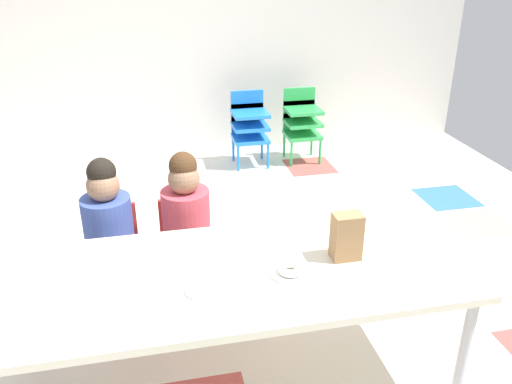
% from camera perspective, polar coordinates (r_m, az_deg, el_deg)
% --- Properties ---
extents(ground_plane, '(6.24, 4.98, 0.02)m').
position_cam_1_polar(ground_plane, '(3.25, -7.69, -11.12)').
color(ground_plane, silver).
extents(back_wall, '(6.24, 0.10, 2.74)m').
position_cam_1_polar(back_wall, '(5.16, -11.31, 18.61)').
color(back_wall, beige).
rests_on(back_wall, ground_plane).
extents(craft_table, '(2.06, 0.84, 0.60)m').
position_cam_1_polar(craft_table, '(2.38, -2.24, -9.24)').
color(craft_table, beige).
rests_on(craft_table, ground_plane).
extents(seated_child_near_camera, '(0.32, 0.32, 0.92)m').
position_cam_1_polar(seated_child_near_camera, '(2.92, -15.54, -3.31)').
color(seated_child_near_camera, red).
rests_on(seated_child_near_camera, ground_plane).
extents(seated_child_middle_seat, '(0.33, 0.33, 0.92)m').
position_cam_1_polar(seated_child_middle_seat, '(2.92, -7.49, -2.60)').
color(seated_child_middle_seat, red).
rests_on(seated_child_middle_seat, ground_plane).
extents(kid_chair_blue_stack, '(0.32, 0.30, 0.68)m').
position_cam_1_polar(kid_chair_blue_stack, '(4.97, -0.72, 7.37)').
color(kid_chair_blue_stack, blue).
rests_on(kid_chair_blue_stack, ground_plane).
extents(kid_chair_green_stack, '(0.32, 0.30, 0.68)m').
position_cam_1_polar(kid_chair_green_stack, '(5.09, 4.90, 7.70)').
color(kid_chair_green_stack, green).
rests_on(kid_chair_green_stack, ground_plane).
extents(paper_bag_brown, '(0.13, 0.09, 0.22)m').
position_cam_1_polar(paper_bag_brown, '(2.42, 9.66, -4.71)').
color(paper_bag_brown, '#9E754C').
rests_on(paper_bag_brown, craft_table).
extents(paper_plate_near_edge, '(0.18, 0.18, 0.01)m').
position_cam_1_polar(paper_plate_near_edge, '(2.33, 3.70, -8.65)').
color(paper_plate_near_edge, white).
rests_on(paper_plate_near_edge, craft_table).
extents(paper_plate_center_table, '(0.18, 0.18, 0.01)m').
position_cam_1_polar(paper_plate_center_table, '(2.24, -5.37, -10.24)').
color(paper_plate_center_table, white).
rests_on(paper_plate_center_table, craft_table).
extents(donut_powdered_on_plate, '(0.11, 0.11, 0.03)m').
position_cam_1_polar(donut_powdered_on_plate, '(2.32, 3.72, -8.21)').
color(donut_powdered_on_plate, white).
rests_on(donut_powdered_on_plate, craft_table).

